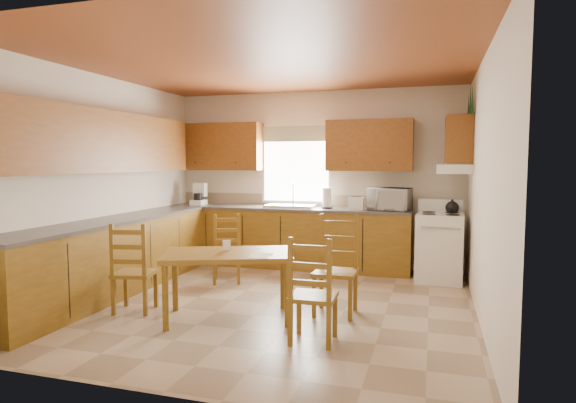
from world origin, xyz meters
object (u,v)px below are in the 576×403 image
(stove, at_px, (440,248))
(chair_far_left, at_px, (227,249))
(chair_near_left, at_px, (135,267))
(chair_near_right, at_px, (313,289))
(chair_far_right, at_px, (335,266))
(microwave, at_px, (390,199))
(dining_table, at_px, (228,286))

(stove, distance_m, chair_far_left, 2.88)
(chair_near_left, bearing_deg, chair_near_right, 158.71)
(chair_near_left, relative_size, chair_far_right, 0.93)
(chair_far_right, bearing_deg, chair_near_left, -166.73)
(microwave, bearing_deg, chair_far_left, -140.99)
(chair_near_right, distance_m, chair_far_left, 2.39)
(chair_near_left, height_order, chair_far_left, chair_near_left)
(microwave, relative_size, chair_near_right, 0.56)
(dining_table, relative_size, chair_far_left, 1.44)
(chair_near_right, xyz_separation_m, chair_far_right, (0.04, 0.82, 0.04))
(microwave, bearing_deg, chair_far_right, -90.90)
(chair_near_left, bearing_deg, stove, -156.27)
(microwave, bearing_deg, chair_near_right, -88.80)
(stove, height_order, chair_far_right, chair_far_right)
(chair_near_left, relative_size, chair_near_right, 1.00)
(chair_near_right, bearing_deg, chair_near_left, -10.30)
(chair_far_left, distance_m, chair_far_right, 1.91)
(stove, xyz_separation_m, dining_table, (-2.10, -2.29, -0.10))
(dining_table, distance_m, chair_far_right, 1.14)
(stove, relative_size, dining_table, 0.70)
(microwave, height_order, chair_near_left, microwave)
(microwave, height_order, dining_table, microwave)
(dining_table, distance_m, chair_near_right, 1.06)
(microwave, height_order, chair_near_right, microwave)
(chair_far_right, bearing_deg, microwave, 79.41)
(dining_table, bearing_deg, chair_near_right, -41.88)
(dining_table, xyz_separation_m, chair_near_right, (0.99, -0.36, 0.13))
(microwave, xyz_separation_m, dining_table, (-1.40, -2.56, -0.73))
(microwave, xyz_separation_m, chair_near_right, (-0.41, -2.92, -0.60))
(chair_near_left, xyz_separation_m, chair_far_right, (2.10, 0.51, 0.04))
(stove, distance_m, dining_table, 3.10)
(stove, bearing_deg, chair_near_left, -140.19)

